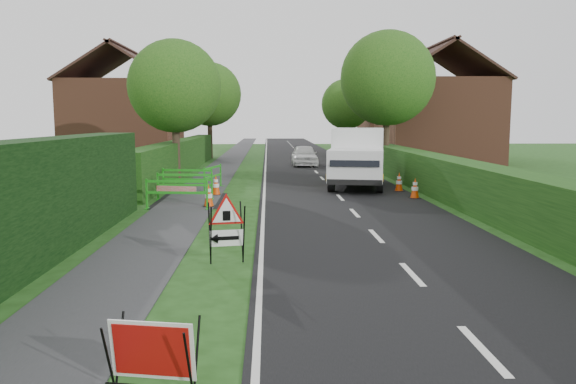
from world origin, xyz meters
name	(u,v)px	position (x,y,z in m)	size (l,w,h in m)	color
ground	(280,293)	(0.00, 0.00, 0.00)	(120.00, 120.00, 0.00)	#1B3F12
road_surface	(302,157)	(2.50, 35.00, 0.00)	(6.00, 90.00, 0.02)	black
footpath	(232,157)	(-3.00, 35.00, 0.01)	(2.00, 90.00, 0.02)	#2D2D30
hedge_west_far	(181,173)	(-5.00, 22.00, 0.00)	(1.00, 24.00, 1.80)	#14380F
hedge_east	(415,184)	(6.50, 16.00, 0.00)	(1.20, 50.00, 1.50)	#14380F
house_west	(125,120)	(-10.00, 30.00, 2.90)	(7.50, 7.40, 7.88)	brown
house_east_a	(436,120)	(11.00, 28.00, 2.90)	(7.50, 7.40, 7.88)	brown
house_east_b	(401,120)	(12.00, 42.00, 2.90)	(7.50, 7.40, 7.88)	brown
tree_nw	(175,86)	(-4.60, 18.00, 4.48)	(4.40, 4.40, 6.70)	#2D2116
tree_ne	(387,78)	(6.40, 22.00, 5.17)	(5.20, 5.20, 7.79)	#2D2116
tree_fw	(209,94)	(-4.60, 34.00, 4.83)	(4.80, 4.80, 7.24)	#2D2116
tree_fe	(347,104)	(6.40, 38.00, 4.22)	(4.20, 4.20, 6.33)	#2D2116
red_rect_sign	(152,352)	(-1.44, -3.42, 0.45)	(1.00, 0.71, 0.78)	black
triangle_sign	(225,223)	(-1.07, 1.91, 0.84)	(0.97, 0.97, 1.21)	black
works_van	(358,156)	(3.71, 15.08, 1.34)	(3.21, 5.87, 2.54)	silver
traffic_cone_0	(415,188)	(5.24, 11.25, 0.39)	(0.38, 0.38, 0.79)	black
traffic_cone_1	(399,182)	(5.15, 13.37, 0.39)	(0.38, 0.38, 0.79)	black
traffic_cone_2	(380,175)	(4.90, 16.08, 0.39)	(0.38, 0.38, 0.79)	black
traffic_cone_3	(209,195)	(-2.19, 9.52, 0.39)	(0.38, 0.38, 0.79)	black
traffic_cone_4	(216,185)	(-2.22, 12.51, 0.39)	(0.38, 0.38, 0.79)	black
ped_barrier_0	(177,190)	(-3.17, 9.04, 0.63)	(2.09, 0.57, 1.00)	#1E921A
ped_barrier_1	(185,183)	(-3.23, 11.23, 0.63)	(2.08, 0.52, 1.00)	#1E921A
ped_barrier_2	(187,178)	(-3.41, 13.13, 0.63)	(2.09, 0.70, 1.00)	#1E921A
ped_barrier_3	(213,174)	(-2.52, 14.40, 0.63)	(0.85, 2.08, 1.00)	#1E921A
redwhite_plank	(177,202)	(-3.45, 10.66, 0.00)	(1.50, 0.04, 0.25)	red
hatchback_car	(304,155)	(2.13, 26.53, 0.67)	(1.58, 3.92, 1.33)	white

